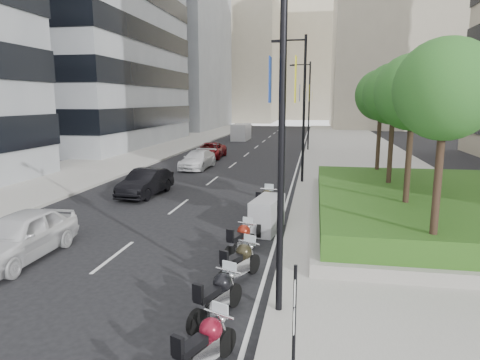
% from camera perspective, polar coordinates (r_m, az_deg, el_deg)
% --- Properties ---
extents(ground, '(160.00, 160.00, 0.00)m').
position_cam_1_polar(ground, '(11.28, -18.76, -17.21)').
color(ground, black).
rests_on(ground, ground).
extents(sidewalk_right, '(10.00, 100.00, 0.15)m').
position_cam_1_polar(sidewalk_right, '(39.20, 15.74, 2.71)').
color(sidewalk_right, '#9E9B93').
rests_on(sidewalk_right, ground).
extents(sidewalk_left, '(8.00, 100.00, 0.15)m').
position_cam_1_polar(sidewalk_left, '(42.57, -13.69, 3.40)').
color(sidewalk_left, '#9E9B93').
rests_on(sidewalk_left, ground).
extents(lane_edge, '(0.12, 100.00, 0.01)m').
position_cam_1_polar(lane_edge, '(39.04, 7.97, 2.87)').
color(lane_edge, silver).
rests_on(lane_edge, ground).
extents(lane_centre, '(0.12, 100.00, 0.01)m').
position_cam_1_polar(lane_centre, '(39.56, 0.41, 3.07)').
color(lane_centre, silver).
rests_on(lane_centre, ground).
extents(building_grey_far, '(22.00, 26.00, 30.00)m').
position_cam_1_polar(building_grey_far, '(84.44, -10.64, 17.07)').
color(building_grey_far, gray).
rests_on(building_grey_far, ground).
extents(building_cream_right, '(28.00, 24.00, 36.00)m').
position_cam_1_polar(building_cream_right, '(91.19, 21.74, 17.93)').
color(building_cream_right, '#B7AD93').
rests_on(building_cream_right, ground).
extents(building_cream_left, '(26.00, 24.00, 34.00)m').
position_cam_1_polar(building_cream_left, '(111.72, -2.02, 16.62)').
color(building_cream_left, '#B7AD93').
rests_on(building_cream_left, ground).
extents(building_cream_centre, '(30.00, 24.00, 38.00)m').
position_cam_1_polar(building_cream_centre, '(129.45, 9.00, 16.56)').
color(building_cream_centre, '#B7AD93').
rests_on(building_cream_centre, ground).
extents(planter, '(10.00, 14.00, 0.40)m').
position_cam_1_polar(planter, '(19.90, 24.16, -4.36)').
color(planter, '#9A968F').
rests_on(planter, sidewalk_right).
extents(hedge, '(9.40, 13.40, 0.80)m').
position_cam_1_polar(hedge, '(19.77, 24.29, -2.67)').
color(hedge, '#1C4D16').
rests_on(hedge, planter).
extents(tree_0, '(2.80, 2.80, 6.30)m').
position_cam_1_polar(tree_0, '(13.14, 25.72, 10.72)').
color(tree_0, '#332319').
rests_on(tree_0, planter).
extents(tree_1, '(2.80, 2.80, 6.30)m').
position_cam_1_polar(tree_1, '(17.03, 22.11, 10.71)').
color(tree_1, '#332319').
rests_on(tree_1, planter).
extents(tree_2, '(2.80, 2.80, 6.30)m').
position_cam_1_polar(tree_2, '(20.96, 19.85, 10.68)').
color(tree_2, '#332319').
rests_on(tree_2, planter).
extents(tree_3, '(2.80, 2.80, 6.30)m').
position_cam_1_polar(tree_3, '(24.91, 18.31, 10.65)').
color(tree_3, '#332319').
rests_on(tree_3, planter).
extents(lamp_post_0, '(2.34, 0.45, 9.00)m').
position_cam_1_polar(lamp_post_0, '(9.72, 4.73, 10.01)').
color(lamp_post_0, black).
rests_on(lamp_post_0, ground).
extents(lamp_post_1, '(2.34, 0.45, 9.00)m').
position_cam_1_polar(lamp_post_1, '(26.69, 8.21, 10.26)').
color(lamp_post_1, black).
rests_on(lamp_post_1, ground).
extents(lamp_post_2, '(2.34, 0.45, 9.00)m').
position_cam_1_polar(lamp_post_2, '(44.68, 9.01, 10.31)').
color(lamp_post_2, black).
rests_on(lamp_post_2, ground).
extents(parking_sign, '(0.06, 0.32, 2.50)m').
position_cam_1_polar(parking_sign, '(7.63, 7.24, -18.50)').
color(parking_sign, black).
rests_on(parking_sign, ground).
extents(motorcycle_1, '(1.01, 1.98, 1.05)m').
position_cam_1_polar(motorcycle_1, '(8.70, -4.85, -21.32)').
color(motorcycle_1, black).
rests_on(motorcycle_1, ground).
extents(motorcycle_2, '(0.99, 2.06, 1.08)m').
position_cam_1_polar(motorcycle_2, '(10.52, -3.07, -15.25)').
color(motorcycle_2, black).
rests_on(motorcycle_2, ground).
extents(motorcycle_3, '(1.05, 2.02, 1.08)m').
position_cam_1_polar(motorcycle_3, '(12.46, -0.08, -11.00)').
color(motorcycle_3, black).
rests_on(motorcycle_3, ground).
extents(motorcycle_4, '(0.88, 2.01, 1.04)m').
position_cam_1_polar(motorcycle_4, '(14.44, 0.09, -8.02)').
color(motorcycle_4, black).
rests_on(motorcycle_4, ground).
extents(motorcycle_5, '(1.26, 2.37, 1.36)m').
position_cam_1_polar(motorcycle_5, '(17.06, 3.65, -4.66)').
color(motorcycle_5, black).
rests_on(motorcycle_5, ground).
extents(motorcycle_6, '(0.81, 2.32, 1.17)m').
position_cam_1_polar(motorcycle_6, '(19.34, 3.33, -3.01)').
color(motorcycle_6, black).
rests_on(motorcycle_6, ground).
extents(car_a, '(1.89, 4.65, 1.58)m').
position_cam_1_polar(car_a, '(15.84, -27.30, -6.63)').
color(car_a, white).
rests_on(car_a, ground).
extents(car_b, '(1.83, 4.48, 1.44)m').
position_cam_1_polar(car_b, '(24.01, -12.48, -0.34)').
color(car_b, black).
rests_on(car_b, ground).
extents(car_c, '(2.20, 4.84, 1.37)m').
position_cam_1_polar(car_c, '(33.02, -5.66, 2.72)').
color(car_c, white).
rests_on(car_c, ground).
extents(car_d, '(2.42, 5.03, 1.38)m').
position_cam_1_polar(car_d, '(38.98, -4.00, 3.95)').
color(car_d, maroon).
rests_on(car_d, ground).
extents(delivery_van, '(1.95, 5.06, 2.12)m').
position_cam_1_polar(delivery_van, '(56.78, 0.13, 6.34)').
color(delivery_van, '#B6B5B7').
rests_on(delivery_van, ground).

